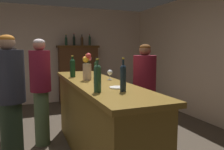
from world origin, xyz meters
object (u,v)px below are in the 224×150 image
(patron_near_entrance, at_px, (10,97))
(display_bottle_midleft, at_px, (74,40))
(wine_bottle_chardonnay, at_px, (73,67))
(wine_bottle_rose, at_px, (123,77))
(cheese_plate, at_px, (118,87))
(wine_glass_mid, at_px, (96,74))
(display_bottle_center, at_px, (82,41))
(wine_glass_front, at_px, (110,73))
(patron_tall, at_px, (41,87))
(bar_counter, at_px, (97,121))
(display_bottle_left, at_px, (66,41))
(bartender, at_px, (144,92))
(flower_arrangement, at_px, (87,68))
(patron_in_navy, at_px, (8,82))
(wine_bottle_syrah, at_px, (96,68))
(display_cabinet, at_px, (78,73))
(display_bottle_midright, at_px, (90,40))

(patron_near_entrance, bearing_deg, display_bottle_midleft, 60.49)
(wine_bottle_chardonnay, relative_size, display_bottle_midleft, 1.01)
(wine_bottle_rose, bearing_deg, cheese_plate, 82.86)
(cheese_plate, height_order, patron_near_entrance, patron_near_entrance)
(wine_glass_mid, height_order, display_bottle_center, display_bottle_center)
(wine_glass_front, height_order, display_bottle_center, display_bottle_center)
(patron_tall, height_order, patron_near_entrance, patron_near_entrance)
(wine_glass_front, bearing_deg, bar_counter, -157.37)
(display_bottle_left, bearing_deg, bar_counter, -93.38)
(display_bottle_center, height_order, patron_tall, display_bottle_center)
(bar_counter, distance_m, wine_glass_front, 0.67)
(wine_glass_mid, xyz_separation_m, cheese_plate, (0.08, -0.53, -0.09))
(wine_glass_mid, relative_size, bartender, 0.09)
(wine_bottle_rose, relative_size, display_bottle_center, 1.14)
(wine_glass_mid, height_order, patron_tall, patron_tall)
(wine_bottle_rose, xyz_separation_m, flower_arrangement, (-0.12, 0.90, 0.02))
(bartender, bearing_deg, patron_in_navy, -28.20)
(cheese_plate, distance_m, display_bottle_midleft, 3.92)
(cheese_plate, relative_size, display_bottle_midleft, 0.56)
(wine_bottle_syrah, distance_m, display_bottle_midleft, 2.97)
(display_cabinet, bearing_deg, display_bottle_midleft, 180.00)
(bar_counter, height_order, display_bottle_center, display_bottle_center)
(wine_bottle_syrah, height_order, display_bottle_midright, display_bottle_midright)
(wine_glass_front, distance_m, patron_near_entrance, 1.30)
(wine_bottle_syrah, xyz_separation_m, bartender, (0.64, -0.30, -0.35))
(flower_arrangement, bearing_deg, display_cabinet, 79.16)
(display_cabinet, distance_m, wine_bottle_chardonnay, 2.88)
(display_bottle_center, bearing_deg, wine_bottle_syrah, -99.99)
(patron_in_navy, bearing_deg, display_bottle_left, 115.31)
(flower_arrangement, distance_m, display_bottle_left, 3.20)
(wine_glass_mid, bearing_deg, wine_bottle_chardonnay, 108.05)
(wine_bottle_chardonnay, xyz_separation_m, wine_glass_mid, (0.19, -0.57, -0.05))
(wine_bottle_chardonnay, distance_m, display_bottle_midright, 2.99)
(cheese_plate, bearing_deg, flower_arrangement, 101.96)
(wine_bottle_syrah, height_order, bartender, bartender)
(wine_bottle_chardonnay, xyz_separation_m, cheese_plate, (0.26, -1.10, -0.15))
(bar_counter, xyz_separation_m, wine_glass_front, (0.21, 0.09, 0.63))
(display_cabinet, xyz_separation_m, display_bottle_center, (0.12, 0.00, 0.88))
(wine_bottle_rose, distance_m, display_bottle_left, 4.08)
(wine_bottle_chardonnay, relative_size, display_bottle_midright, 1.03)
(display_bottle_midleft, distance_m, display_bottle_center, 0.22)
(cheese_plate, height_order, display_bottle_left, display_bottle_left)
(display_bottle_left, relative_size, display_bottle_midright, 0.93)
(bar_counter, bearing_deg, wine_bottle_chardonnay, 110.39)
(bar_counter, xyz_separation_m, display_bottle_center, (0.63, 3.31, 1.16))
(display_bottle_midleft, height_order, bartender, display_bottle_midleft)
(wine_glass_front, xyz_separation_m, cheese_plate, (-0.15, -0.63, -0.09))
(display_cabinet, distance_m, bartender, 3.22)
(display_bottle_center, bearing_deg, wine_bottle_rose, -98.35)
(cheese_plate, bearing_deg, patron_in_navy, 124.55)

